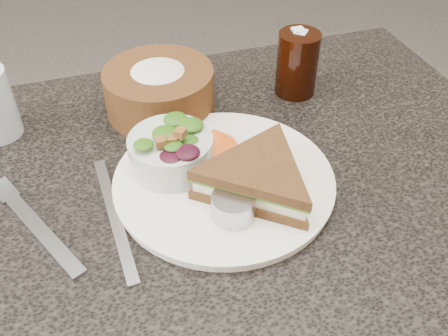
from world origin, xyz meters
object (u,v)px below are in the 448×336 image
at_px(dining_table, 205,333).
at_px(dinner_plate, 224,181).
at_px(salad_bowl, 171,147).
at_px(bread_basket, 159,84).
at_px(sandwich, 258,178).
at_px(dressing_ramekin, 233,207).
at_px(cola_glass, 297,60).

xyz_separation_m(dining_table, dinner_plate, (0.04, -0.00, 0.38)).
relative_size(salad_bowl, bread_basket, 0.66).
height_order(dining_table, dinner_plate, dinner_plate).
bearing_deg(dining_table, sandwich, -31.72).
bearing_deg(sandwich, dressing_ramekin, -106.07).
bearing_deg(cola_glass, dining_table, -140.59).
bearing_deg(dining_table, dinner_plate, -5.11).
bearing_deg(dressing_ramekin, bread_basket, 96.81).
distance_m(dining_table, cola_glass, 0.52).
bearing_deg(bread_basket, dressing_ramekin, -83.19).
bearing_deg(bread_basket, salad_bowl, -96.53).
distance_m(sandwich, bread_basket, 0.25).
height_order(sandwich, dressing_ramekin, sandwich).
relative_size(dining_table, salad_bowl, 8.67).
relative_size(sandwich, dressing_ramekin, 3.33).
bearing_deg(cola_glass, bread_basket, 175.91).
xyz_separation_m(sandwich, salad_bowl, (-0.10, 0.08, 0.01)).
xyz_separation_m(dinner_plate, cola_glass, (0.19, 0.19, 0.05)).
bearing_deg(dining_table, dressing_ramekin, -71.64).
bearing_deg(sandwich, bread_basket, 146.35).
xyz_separation_m(salad_bowl, dressing_ramekin, (0.05, -0.12, -0.02)).
xyz_separation_m(salad_bowl, cola_glass, (0.25, 0.14, 0.01)).
xyz_separation_m(dining_table, sandwich, (0.07, -0.04, 0.41)).
distance_m(sandwich, cola_glass, 0.27).
bearing_deg(salad_bowl, dinner_plate, -36.23).
distance_m(dinner_plate, sandwich, 0.06).
xyz_separation_m(dinner_plate, bread_basket, (-0.04, 0.20, 0.04)).
height_order(sandwich, bread_basket, bread_basket).
relative_size(dining_table, dinner_plate, 3.37).
xyz_separation_m(dining_table, salad_bowl, (-0.03, 0.04, 0.42)).
height_order(dinner_plate, sandwich, sandwich).
relative_size(dressing_ramekin, bread_basket, 0.32).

